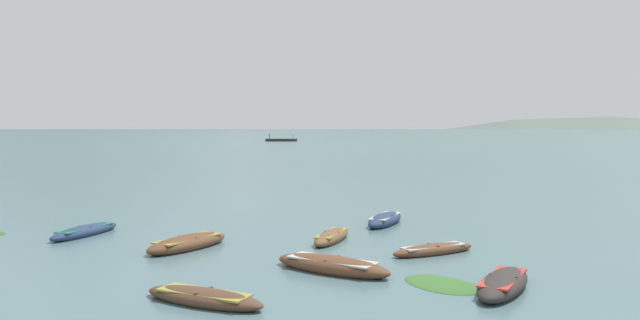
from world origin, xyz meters
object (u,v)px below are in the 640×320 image
Objects in this scene: rowboat_2 at (188,243)px; rowboat_8 at (85,231)px; ferry_0 at (281,140)px; rowboat_0 at (204,298)px; rowboat_3 at (332,237)px; rowboat_6 at (503,284)px; rowboat_5 at (385,220)px; rowboat_1 at (433,250)px; rowboat_4 at (332,265)px.

rowboat_2 reaches higher than rowboat_8.
ferry_0 reaches higher than rowboat_8.
rowboat_8 is (-6.21, 9.43, 0.02)m from rowboat_0.
rowboat_2 is 5.40m from rowboat_3.
rowboat_2 reaches higher than rowboat_3.
ferry_0 is (0.17, 155.84, 0.26)m from rowboat_2.
rowboat_6 is (4.15, -7.01, 0.02)m from rowboat_3.
rowboat_8 is (-14.05, 8.63, -0.02)m from rowboat_6.
rowboat_5 is 0.99× the size of rowboat_8.
rowboat_2 is at bearing -90.06° from ferry_0.
rowboat_1 is 0.90× the size of rowboat_8.
rowboat_0 is 4.57m from rowboat_4.
rowboat_5 is (6.36, 11.59, 0.04)m from rowboat_0.
rowboat_4 is (-3.67, -2.33, 0.05)m from rowboat_1.
rowboat_8 reaches higher than rowboat_0.
ferry_0 is (-5.12, 154.73, 0.29)m from rowboat_3.
rowboat_2 is 1.06× the size of rowboat_6.
rowboat_0 reaches higher than rowboat_1.
rowboat_4 reaches higher than rowboat_6.
ferry_0 is (-4.82, 159.48, 0.26)m from rowboat_4.
rowboat_1 is at bearing -16.95° from rowboat_8.
rowboat_5 reaches higher than rowboat_3.
rowboat_3 is at bearing -88.11° from ferry_0.
rowboat_5 is (7.94, 4.89, 0.00)m from rowboat_2.
rowboat_1 is 13.87m from rowboat_8.
rowboat_0 is 8.64m from rowboat_3.
rowboat_3 reaches higher than rowboat_8.
rowboat_1 is 0.96× the size of rowboat_6.
rowboat_6 is at bearing 5.82° from rowboat_0.
rowboat_0 is at bearing -56.65° from rowboat_8.
rowboat_1 is 0.91× the size of rowboat_5.
rowboat_0 is 0.37× the size of ferry_0.
rowboat_5 reaches higher than rowboat_0.
rowboat_5 is at bearing 54.88° from rowboat_3.
rowboat_1 is 0.87× the size of rowboat_4.
rowboat_6 is at bearing -80.31° from rowboat_1.
rowboat_8 is at bearing -91.79° from ferry_0.
rowboat_6 is at bearing -26.85° from rowboat_4.
rowboat_1 is at bearing -35.75° from rowboat_3.
rowboat_4 is 11.53m from rowboat_8.
rowboat_2 is 9.33m from rowboat_5.
rowboat_3 is 8.15m from rowboat_6.
ferry_0 is (-1.42, 162.54, 0.30)m from rowboat_0.
rowboat_2 is (-1.59, 6.70, 0.04)m from rowboat_0.
rowboat_0 is 0.93× the size of rowboat_2.
rowboat_3 is 0.90× the size of rowboat_8.
rowboat_4 is at bearing -36.18° from rowboat_2.
rowboat_0 is at bearing -115.34° from rowboat_3.
rowboat_1 is 6.25m from rowboat_5.
ferry_0 is at bearing 93.09° from rowboat_1.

